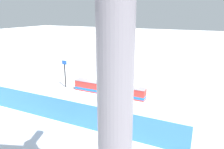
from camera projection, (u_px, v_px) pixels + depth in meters
ground_plane at (109, 94)px, 15.04m from camera, size 120.00×120.00×0.00m
grind_box at (109, 89)px, 14.94m from camera, size 5.28×0.68×0.79m
snowboarder at (127, 74)px, 14.00m from camera, size 1.46×0.48×1.52m
safety_fence at (69, 112)px, 10.89m from camera, size 11.83×0.11×1.28m
trail_marker at (65, 73)px, 16.17m from camera, size 0.40×0.10×2.08m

